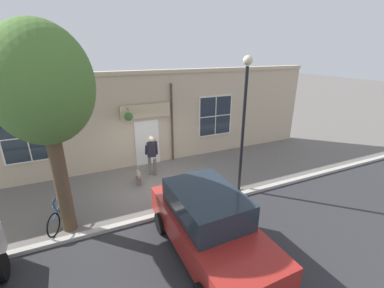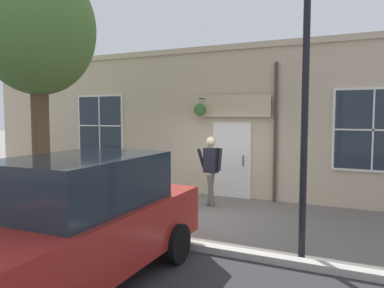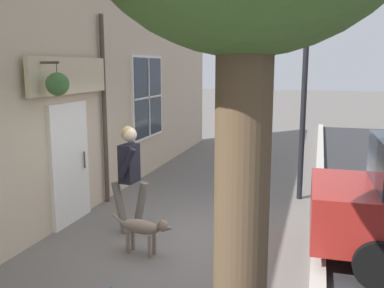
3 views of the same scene
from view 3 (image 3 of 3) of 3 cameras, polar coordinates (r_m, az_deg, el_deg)
ground_plane at (r=6.88m, az=-0.86°, el=-12.79°), size 90.00×90.00×0.00m
storefront_facade at (r=7.40m, az=-18.54°, el=5.38°), size 0.95×18.00×4.24m
pedestrian_walking at (r=6.98m, az=-8.33°, el=-3.27°), size 0.61×0.58×1.77m
dog_on_leash at (r=6.33m, az=-6.41°, el=-11.09°), size 1.02×0.32×0.60m
street_lamp at (r=8.82m, az=15.02°, el=13.20°), size 0.32×0.32×4.90m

